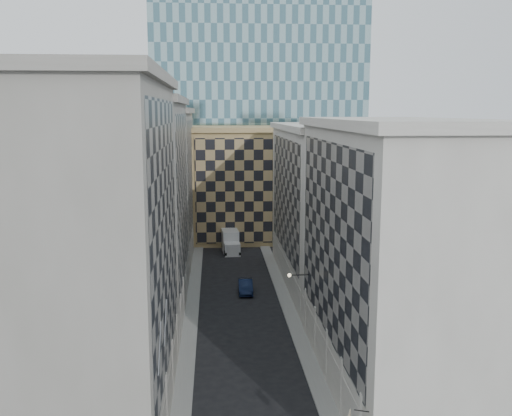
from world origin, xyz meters
TOP-DOWN VIEW (x-y plane):
  - sidewalk_west at (-5.25, 30.00)m, footprint 1.50×100.00m
  - sidewalk_east at (5.25, 30.00)m, footprint 1.50×100.00m
  - bldg_left_a at (-10.88, 11.00)m, footprint 10.80×22.80m
  - bldg_left_b at (-10.88, 33.00)m, footprint 10.80×22.80m
  - bldg_left_c at (-10.88, 55.00)m, footprint 10.80×22.80m
  - bldg_right_a at (10.88, 15.00)m, footprint 10.80×26.80m
  - bldg_right_b at (10.89, 42.00)m, footprint 10.80×28.80m
  - tan_block at (2.00, 67.90)m, footprint 16.80×14.80m
  - church_tower at (0.00, 82.00)m, footprint 7.20×7.20m
  - flagpoles_left at (-5.90, 6.00)m, footprint 0.10×6.33m
  - bracket_lamp at (4.38, 24.00)m, footprint 1.98×0.36m
  - box_truck at (-0.24, 58.15)m, footprint 2.81×6.10m
  - dark_car at (0.90, 38.13)m, footprint 1.76×4.79m

SIDE VIEW (x-z plane):
  - sidewalk_west at x=-5.25m, z-range 0.00..0.15m
  - sidewalk_east at x=5.25m, z-range 0.00..0.15m
  - dark_car at x=0.90m, z-range 0.00..1.57m
  - box_truck at x=-0.24m, z-range -0.21..3.05m
  - bracket_lamp at x=4.38m, z-range 6.02..6.38m
  - flagpoles_left at x=-5.90m, z-range 6.83..9.17m
  - tan_block at x=2.00m, z-range 0.04..18.84m
  - bldg_right_b at x=10.89m, z-range 0.00..19.70m
  - bldg_right_a at x=10.88m, z-range -0.03..20.67m
  - bldg_left_c at x=-10.88m, z-range -0.02..21.68m
  - bldg_left_b at x=-10.88m, z-range -0.03..22.67m
  - bldg_left_a at x=-10.88m, z-range -0.03..23.67m
  - church_tower at x=0.00m, z-range 1.20..52.70m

